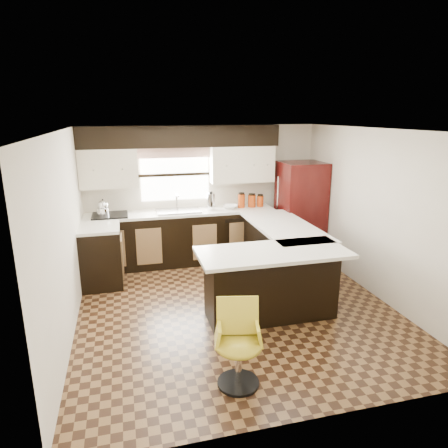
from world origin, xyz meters
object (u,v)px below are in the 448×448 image
object	(u,v)px
peninsula_long	(280,256)
bar_chair	(239,346)
peninsula_return	(271,284)
refrigerator	(300,211)

from	to	relation	value
peninsula_long	bar_chair	xyz separation A→B (m)	(-1.32, -2.21, -0.02)
peninsula_long	peninsula_return	world-z (taller)	same
peninsula_long	refrigerator	bearing A→B (deg)	52.68
peninsula_return	refrigerator	xyz separation A→B (m)	(1.33, 2.03, 0.43)
peninsula_return	peninsula_long	bearing A→B (deg)	61.70
refrigerator	bar_chair	world-z (taller)	refrigerator
peninsula_return	refrigerator	world-z (taller)	refrigerator
peninsula_long	refrigerator	distance (m)	1.39
bar_chair	peninsula_return	bearing A→B (deg)	69.30
refrigerator	bar_chair	xyz separation A→B (m)	(-2.12, -3.26, -0.45)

